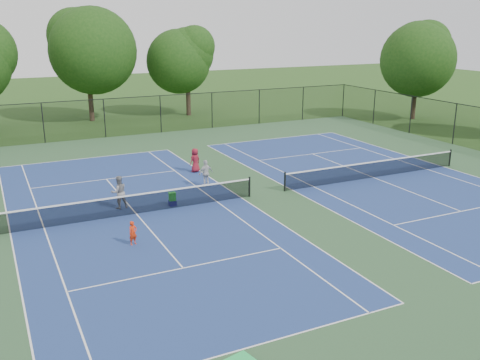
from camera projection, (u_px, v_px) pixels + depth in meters
name	position (u px, v px, depth m)	size (l,w,h in m)	color
ground	(267.00, 194.00, 27.98)	(140.00, 140.00, 0.00)	#234716
court_pad	(267.00, 194.00, 27.98)	(36.00, 36.00, 0.01)	#2F5331
tennis_court_left	(136.00, 212.00, 25.03)	(12.00, 23.83, 1.07)	navy
tennis_court_right	(374.00, 176.00, 30.88)	(12.00, 23.83, 1.07)	navy
perimeter_fence	(268.00, 164.00, 27.53)	(36.08, 36.08, 3.02)	black
tree_back_b	(86.00, 46.00, 46.87)	(7.60, 7.60, 10.03)	#2D2116
tree_back_c	(187.00, 57.00, 50.08)	(6.00, 6.00, 8.40)	#2D2116
tree_side_e	(418.00, 55.00, 48.02)	(6.60, 6.60, 8.87)	#2D2116
child_player	(133.00, 233.00, 21.49)	(0.37, 0.24, 1.00)	red
instructor	(119.00, 192.00, 25.63)	(0.79, 0.61, 1.62)	gray
bystander_a	(206.00, 173.00, 29.11)	(0.87, 0.36, 1.48)	silver
bystander_c	(195.00, 160.00, 31.89)	(0.71, 0.46, 1.45)	maroon
ball_crate	(172.00, 203.00, 26.17)	(0.35, 0.33, 0.27)	navy
ball_hopper	(172.00, 196.00, 26.07)	(0.33, 0.28, 0.40)	green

